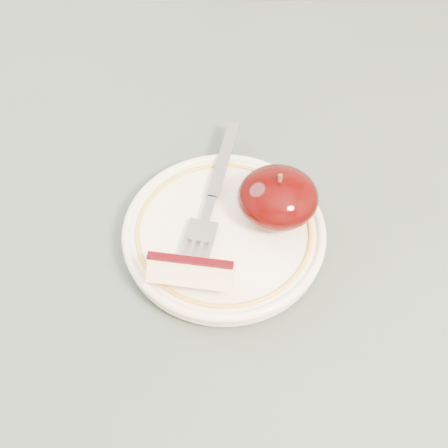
{
  "coord_description": "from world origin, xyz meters",
  "views": [
    {
      "loc": [
        -0.04,
        -0.27,
        1.24
      ],
      "look_at": [
        -0.05,
        0.06,
        0.78
      ],
      "focal_mm": 50.0,
      "sensor_mm": 36.0,
      "label": 1
    }
  ],
  "objects_px": {
    "plate": "(224,233)",
    "fork": "(212,199)",
    "table": "(270,344)",
    "apple_half": "(278,197)"
  },
  "relations": [
    {
      "from": "plate",
      "to": "fork",
      "type": "bearing_deg",
      "value": 110.38
    },
    {
      "from": "table",
      "to": "fork",
      "type": "distance_m",
      "value": 0.16
    },
    {
      "from": "apple_half",
      "to": "fork",
      "type": "bearing_deg",
      "value": 169.12
    },
    {
      "from": "plate",
      "to": "table",
      "type": "bearing_deg",
      "value": -53.73
    },
    {
      "from": "table",
      "to": "apple_half",
      "type": "xyz_separation_m",
      "value": [
        0.0,
        0.09,
        0.13
      ]
    },
    {
      "from": "apple_half",
      "to": "table",
      "type": "bearing_deg",
      "value": -91.28
    },
    {
      "from": "plate",
      "to": "fork",
      "type": "height_order",
      "value": "fork"
    },
    {
      "from": "table",
      "to": "apple_half",
      "type": "relative_size",
      "value": 11.97
    },
    {
      "from": "apple_half",
      "to": "fork",
      "type": "relative_size",
      "value": 0.38
    },
    {
      "from": "table",
      "to": "apple_half",
      "type": "bearing_deg",
      "value": 88.72
    }
  ]
}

